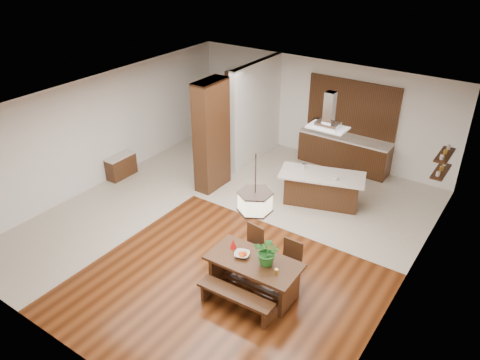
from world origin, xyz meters
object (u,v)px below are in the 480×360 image
Objects in this scene: dining_chair_right at (288,264)px; island_cup at (336,178)px; hallway_console at (121,166)px; kitchen_island at (322,188)px; dining_chair_left at (249,249)px; fruit_bowl at (242,254)px; range_hood at (329,111)px; microwave at (321,126)px; foliage_plant at (268,252)px; dining_bench at (235,302)px; pendant_lantern at (255,189)px; dining_table at (254,269)px.

island_cup reaches higher than dining_chair_right.
kitchen_island is (5.18, 1.81, 0.12)m from hallway_console.
dining_chair_left reaches higher than dining_chair_right.
hallway_console is at bearing 160.89° from fruit_bowl.
range_hood reaches higher than island_cup.
microwave reaches higher than kitchen_island.
range_hood is (-0.77, 3.08, 2.01)m from dining_chair_right.
foliage_plant reaches higher than dining_chair_right.
hallway_console is 5.60m from fruit_bowl.
hallway_console is at bearing 156.27° from dining_bench.
foliage_plant is (0.26, 0.05, -1.24)m from pendant_lantern.
fruit_bowl is 2.51× the size of island_cup.
microwave is (-1.75, 5.77, 0.09)m from foliage_plant.
range_hood reaches higher than dining_chair_right.
foliage_plant is 4.93× the size of island_cup.
foliage_plant is at bearing -80.34° from range_hood.
foliage_plant is 1.07× the size of microwave.
kitchen_island is 2.03m from range_hood.
foliage_plant reaches higher than microwave.
kitchen_island is at bearing 19.27° from hallway_console.
range_hood is (0.10, 3.10, 1.99)m from dining_chair_left.
hallway_console is 0.98× the size of range_hood.
dining_chair_right is 1.79× the size of microwave.
pendant_lantern is at bearing -84.50° from range_hood.
hallway_console is 7.85× the size of island_cup.
fruit_bowl reaches higher than dining_bench.
foliage_plant is (5.79, -1.76, 0.69)m from hallway_console.
pendant_lantern reaches higher than dining_chair_left.
fruit_bowl is 5.98m from microwave.
dining_chair_left is 1.72× the size of foliage_plant.
dining_table is 0.69m from dining_chair_left.
hallway_console is 6.06m from dining_bench.
microwave reaches higher than fruit_bowl.
pendant_lantern is (0.45, -0.52, 1.77)m from dining_chair_left.
island_cup reaches higher than dining_table.
dining_chair_left reaches higher than kitchen_island.
pendant_lantern reaches higher than dining_chair_right.
dining_chair_left is at bearing -92.32° from microwave.
microwave is at bearing 106.88° from foliage_plant.
fruit_bowl is at bearing -140.45° from dining_chair_right.
range_hood reaches higher than kitchen_island.
island_cup is at bearing 88.96° from dining_chair_left.
range_hood is (-0.61, 3.57, 1.46)m from foliage_plant.
foliage_plant is at bearing 11.57° from dining_table.
dining_bench is 4.20m from island_cup.
kitchen_island is at bearing 96.03° from dining_chair_left.
kitchen_island is 19.77× the size of island_cup.
hallway_console is at bearing 163.12° from foliage_plant.
hallway_console is 6.08m from dining_chair_right.
dining_chair_right is (0.42, 0.54, -0.07)m from dining_table.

